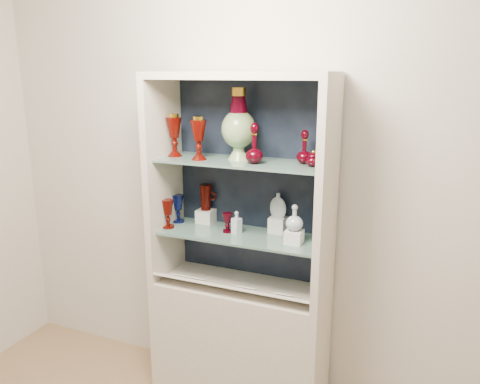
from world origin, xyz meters
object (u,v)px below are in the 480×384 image
at_px(lidded_bowl, 313,158).
at_px(ruby_pitcher, 206,197).
at_px(ruby_decanter_b, 304,146).
at_px(ruby_goblet_small, 227,223).
at_px(cobalt_goblet, 178,209).
at_px(clear_square_bottle, 237,222).
at_px(flat_flask, 278,205).
at_px(cameo_medallion, 323,211).
at_px(clear_round_decanter, 294,218).
at_px(enamel_urn, 239,124).
at_px(ruby_decanter_a, 254,141).
at_px(pedestal_lamp_right, 199,138).
at_px(pedestal_lamp_left, 174,135).
at_px(ruby_goblet_tall, 168,214).

bearing_deg(lidded_bowl, ruby_pitcher, 169.64).
relative_size(ruby_decanter_b, ruby_goblet_small, 1.67).
height_order(lidded_bowl, cobalt_goblet, lidded_bowl).
bearing_deg(ruby_decanter_b, cobalt_goblet, 179.33).
xyz_separation_m(ruby_decanter_b, clear_square_bottle, (-0.37, -0.05, -0.45)).
distance_m(cobalt_goblet, flat_flask, 0.63).
bearing_deg(ruby_goblet_small, cameo_medallion, 9.34).
bearing_deg(ruby_goblet_small, clear_round_decanter, -3.67).
relative_size(enamel_urn, ruby_decanter_b, 2.06).
height_order(ruby_decanter_a, cobalt_goblet, ruby_decanter_a).
relative_size(flat_flask, clear_round_decanter, 1.06).
xyz_separation_m(pedestal_lamp_right, clear_square_bottle, (0.20, 0.06, -0.47)).
bearing_deg(lidded_bowl, ruby_goblet_small, 178.92).
bearing_deg(pedestal_lamp_left, clear_square_bottle, 1.51).
bearing_deg(flat_flask, ruby_pitcher, -169.40).
distance_m(ruby_decanter_b, cameo_medallion, 0.37).
relative_size(pedestal_lamp_left, enamel_urn, 0.62).
height_order(pedestal_lamp_right, ruby_goblet_small, pedestal_lamp_right).
bearing_deg(ruby_pitcher, cobalt_goblet, 176.51).
relative_size(ruby_pitcher, cameo_medallion, 1.30).
height_order(ruby_decanter_b, lidded_bowl, ruby_decanter_b).
xyz_separation_m(pedestal_lamp_left, flat_flask, (0.59, 0.12, -0.38)).
bearing_deg(lidded_bowl, pedestal_lamp_left, -179.99).
distance_m(enamel_urn, flat_flask, 0.50).
xyz_separation_m(ruby_decanter_a, ruby_pitcher, (-0.37, 0.16, -0.38)).
xyz_separation_m(ruby_goblet_small, clear_square_bottle, (0.06, 0.00, 0.01)).
relative_size(ruby_goblet_small, cameo_medallion, 0.95).
xyz_separation_m(cobalt_goblet, cameo_medallion, (0.88, 0.03, 0.08)).
distance_m(ruby_goblet_tall, clear_square_bottle, 0.42).
bearing_deg(ruby_goblet_small, pedestal_lamp_left, -178.35).
xyz_separation_m(ruby_decanter_a, lidded_bowl, (0.31, 0.04, -0.08)).
bearing_deg(ruby_decanter_b, pedestal_lamp_left, -175.63).
xyz_separation_m(pedestal_lamp_right, lidded_bowl, (0.63, 0.05, -0.07)).
bearing_deg(clear_square_bottle, ruby_decanter_a, -21.29).
bearing_deg(ruby_decanter_b, ruby_pitcher, 173.77).
bearing_deg(ruby_goblet_tall, ruby_decanter_a, 1.63).
height_order(pedestal_lamp_right, cobalt_goblet, pedestal_lamp_right).
distance_m(pedestal_lamp_right, flat_flask, 0.58).
distance_m(enamel_urn, ruby_goblet_tall, 0.68).
relative_size(cobalt_goblet, clear_round_decanter, 1.24).
xyz_separation_m(pedestal_lamp_left, enamel_urn, (0.38, 0.04, 0.07)).
bearing_deg(cobalt_goblet, cameo_medallion, 1.95).
bearing_deg(ruby_decanter_a, ruby_pitcher, 156.54).
relative_size(ruby_decanter_b, clear_round_decanter, 1.38).
bearing_deg(clear_round_decanter, cobalt_goblet, 173.76).
bearing_deg(ruby_decanter_a, pedestal_lamp_left, 175.74).
bearing_deg(pedestal_lamp_left, flat_flask, 11.05).
distance_m(lidded_bowl, ruby_pitcher, 0.75).
bearing_deg(cameo_medallion, ruby_decanter_b, -178.25).
bearing_deg(cameo_medallion, ruby_goblet_tall, 170.88).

